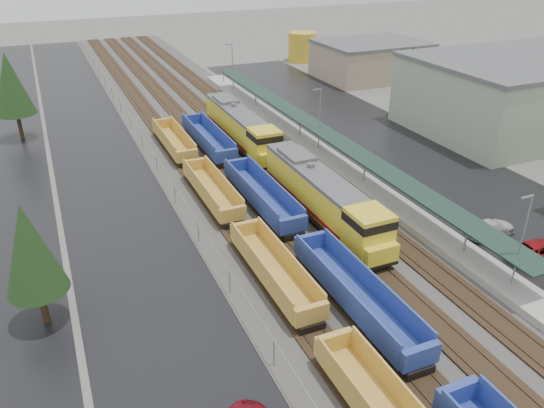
{
  "coord_description": "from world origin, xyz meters",
  "views": [
    {
      "loc": [
        -19.33,
        -2.25,
        23.57
      ],
      "look_at": [
        -2.45,
        36.49,
        2.0
      ],
      "focal_mm": 35.0,
      "sensor_mm": 36.0,
      "label": 1
    }
  ],
  "objects": [
    {
      "name": "tree_west_far",
      "position": [
        -23.0,
        70.0,
        7.12
      ],
      "size": [
        4.84,
        4.84,
        11.0
      ],
      "color": "#332316",
      "rests_on": "ground"
    },
    {
      "name": "locomotive_trail",
      "position": [
        2.0,
        55.94,
        2.45
      ],
      "size": [
        3.09,
        20.35,
        4.61
      ],
      "color": "black",
      "rests_on": "ground"
    },
    {
      "name": "distant_hills",
      "position": [
        44.79,
        210.68,
        0.0
      ],
      "size": [
        301.0,
        140.0,
        25.2
      ],
      "color": "#51644D",
      "rests_on": "ground"
    },
    {
      "name": "well_string_blue",
      "position": [
        -2.0,
        22.87,
        1.18
      ],
      "size": [
        2.66,
        83.53,
        2.36
      ],
      "color": "navy",
      "rests_on": "ground"
    },
    {
      "name": "trackbed",
      "position": [
        -0.0,
        60.0,
        0.16
      ],
      "size": [
        14.6,
        160.0,
        0.22
      ],
      "color": "black",
      "rests_on": "ground"
    },
    {
      "name": "parked_car_east_b",
      "position": [
        15.11,
        22.54,
        0.75
      ],
      "size": [
        2.96,
        5.6,
        1.5
      ],
      "primitive_type": "imported",
      "rotation": [
        0.0,
        0.0,
        1.48
      ],
      "color": "maroon",
      "rests_on": "ground"
    },
    {
      "name": "station_platform",
      "position": [
        9.5,
        50.01,
        0.73
      ],
      "size": [
        3.0,
        80.0,
        8.0
      ],
      "color": "#9E9B93",
      "rests_on": "ground"
    },
    {
      "name": "locomotive_lead",
      "position": [
        2.0,
        34.94,
        2.45
      ],
      "size": [
        3.09,
        20.35,
        4.61
      ],
      "color": "black",
      "rests_on": "ground"
    },
    {
      "name": "industrial_buildings",
      "position": [
        37.76,
        45.85,
        4.25
      ],
      "size": [
        32.52,
        75.3,
        9.5
      ],
      "color": "gray",
      "rests_on": "ground"
    },
    {
      "name": "west_parking_lot",
      "position": [
        -15.0,
        60.0,
        0.01
      ],
      "size": [
        10.0,
        160.0,
        0.02
      ],
      "primitive_type": "cube",
      "color": "black",
      "rests_on": "ground"
    },
    {
      "name": "parked_car_east_c",
      "position": [
        14.14,
        26.95,
        0.71
      ],
      "size": [
        2.3,
        5.0,
        1.42
      ],
      "primitive_type": "imported",
      "rotation": [
        0.0,
        0.0,
        1.64
      ],
      "color": "silver",
      "rests_on": "ground"
    },
    {
      "name": "tree_west_near",
      "position": [
        -22.0,
        30.0,
        5.82
      ],
      "size": [
        3.96,
        3.96,
        9.0
      ],
      "color": "#332316",
      "rests_on": "ground"
    },
    {
      "name": "storage_tank",
      "position": [
        31.07,
        97.86,
        2.87
      ],
      "size": [
        5.75,
        5.75,
        5.75
      ],
      "primitive_type": "cylinder",
      "color": "gold",
      "rests_on": "ground"
    },
    {
      "name": "tree_east",
      "position": [
        28.0,
        58.0,
        6.47
      ],
      "size": [
        4.4,
        4.4,
        10.0
      ],
      "color": "#332316",
      "rests_on": "ground"
    },
    {
      "name": "chainlink_fence",
      "position": [
        -9.5,
        58.44,
        1.61
      ],
      "size": [
        0.08,
        160.04,
        2.02
      ],
      "color": "gray",
      "rests_on": "ground"
    },
    {
      "name": "east_commuter_lot",
      "position": [
        19.0,
        50.0,
        0.01
      ],
      "size": [
        16.0,
        100.0,
        0.02
      ],
      "primitive_type": "cube",
      "color": "black",
      "rests_on": "ground"
    },
    {
      "name": "ballast_strip",
      "position": [
        0.0,
        60.0,
        0.04
      ],
      "size": [
        20.0,
        160.0,
        0.08
      ],
      "primitive_type": "cube",
      "color": "#302D2B",
      "rests_on": "ground"
    },
    {
      "name": "west_road",
      "position": [
        -25.0,
        60.0,
        0.01
      ],
      "size": [
        9.0,
        160.0,
        0.02
      ],
      "primitive_type": "cube",
      "color": "black",
      "rests_on": "ground"
    },
    {
      "name": "well_string_yellow",
      "position": [
        -6.0,
        20.45,
        1.12
      ],
      "size": [
        2.5,
        88.33,
        2.22
      ],
      "color": "gold",
      "rests_on": "ground"
    }
  ]
}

